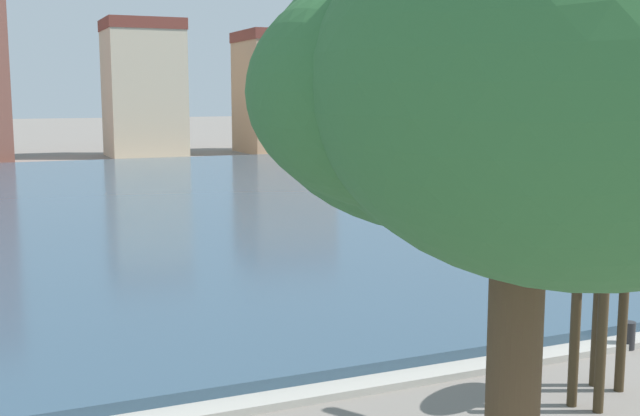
# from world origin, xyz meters

# --- Properties ---
(harbor_water) EXTENTS (88.68, 41.50, 0.30)m
(harbor_water) POSITION_xyz_m (0.00, 29.72, 0.15)
(harbor_water) COLOR #334C60
(harbor_water) RESTS_ON ground
(quay_edge_coping) EXTENTS (88.68, 0.50, 0.12)m
(quay_edge_coping) POSITION_xyz_m (0.00, 8.72, 0.06)
(quay_edge_coping) COLOR #ADA89E
(quay_edge_coping) RESTS_ON ground
(giraffe_statue) EXTENTS (2.31, 1.57, 4.35)m
(giraffe_statue) POSITION_xyz_m (3.72, 6.95, 2.22)
(giraffe_statue) COLOR #382B19
(giraffe_statue) RESTS_ON ground
(sailboat_white) EXTENTS (2.38, 8.78, 6.19)m
(sailboat_white) POSITION_xyz_m (18.23, 33.96, 0.59)
(sailboat_white) COLOR white
(sailboat_white) RESTS_ON ground
(shade_tree) EXTENTS (4.74, 5.49, 5.96)m
(shade_tree) POSITION_xyz_m (-0.54, 3.34, 4.57)
(shade_tree) COLOR brown
(shade_tree) RESTS_ON ground
(mooring_bollard) EXTENTS (0.24, 0.24, 0.50)m
(mooring_bollard) POSITION_xyz_m (6.00, 8.57, 0.25)
(mooring_bollard) COLOR #232326
(mooring_bollard) RESTS_ON ground
(townhouse_tall_gabled) EXTENTS (5.41, 5.23, 9.75)m
(townhouse_tall_gabled) POSITION_xyz_m (6.85, 56.05, 4.89)
(townhouse_tall_gabled) COLOR #C6B293
(townhouse_tall_gabled) RESTS_ON ground
(townhouse_wide_warehouse) EXTENTS (6.56, 6.32, 9.21)m
(townhouse_wide_warehouse) POSITION_xyz_m (17.51, 55.81, 4.62)
(townhouse_wide_warehouse) COLOR tan
(townhouse_wide_warehouse) RESTS_ON ground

